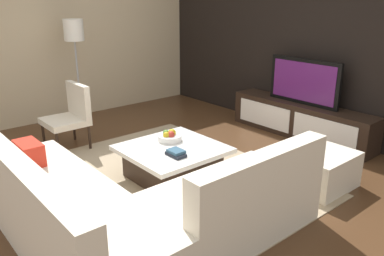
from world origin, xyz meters
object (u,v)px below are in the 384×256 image
Objects in this scene: media_console at (300,120)px; accent_chair_near at (71,112)px; sectional_couch at (125,206)px; ottoman at (316,168)px; floor_lamp at (74,38)px; fruit_bowl at (170,137)px; television at (304,82)px; coffee_table at (173,162)px; book_stack at (176,153)px.

media_console is 3.27m from accent_chair_near.
sectional_couch is 2.16m from ottoman.
floor_lamp reaches higher than ottoman.
media_console is at bearing 82.77° from fruit_bowl.
television is 1.08× the size of coffee_table.
accent_chair_near is at bearing -31.82° from floor_lamp.
television is at bearing 131.15° from ottoman.
book_stack is (0.12, -2.42, -0.41)m from television.
fruit_bowl reaches higher than book_stack.
floor_lamp is 3.98m from ottoman.
coffee_table is at bearing -92.49° from television.
floor_lamp is 7.55× the size of book_stack.
ottoman is at bearing 43.70° from coffee_table.
floor_lamp is (-2.61, -2.21, 1.13)m from media_console.
television is 1.30× the size of accent_chair_near.
media_console is at bearing -90.00° from television.
book_stack is at bearing 1.09° from accent_chair_near.
book_stack is (0.40, -0.22, -0.02)m from fruit_bowl.
accent_chair_near is (-1.77, -2.74, 0.24)m from media_console.
television is 5.16× the size of book_stack.
book_stack reaches higher than coffee_table.
book_stack is (-0.40, 0.87, 0.12)m from sectional_couch.
fruit_bowl is (-0.18, 0.10, 0.23)m from coffee_table.
sectional_couch reaches higher than media_console.
fruit_bowl reaches higher than media_console.
fruit_bowl reaches higher than coffee_table.
ottoman is (1.05, -1.20, -0.05)m from media_console.
media_console is at bearing 99.08° from sectional_couch.
coffee_table is 1.20× the size of accent_chair_near.
fruit_bowl reaches higher than ottoman.
sectional_couch is (0.53, -3.29, -0.54)m from television.
accent_chair_near is 1.59m from fruit_bowl.
accent_chair_near reaches higher than media_console.
sectional_couch is 1.54× the size of floor_lamp.
sectional_couch is 2.92× the size of accent_chair_near.
coffee_table is (-0.63, 1.00, -0.08)m from sectional_couch.
ottoman is at bearing -48.85° from television.
accent_chair_near reaches higher than coffee_table.
coffee_table is at bearing 122.12° from sectional_couch.
media_console is 1.59m from ottoman.
accent_chair_near is at bearing -170.54° from book_stack.
coffee_table is 0.31m from fruit_bowl.
ottoman is 1.55m from book_stack.
accent_chair_near is at bearing 166.33° from sectional_couch.
media_console is at bearing 40.27° from floor_lamp.
book_stack is (0.12, -2.42, 0.16)m from media_console.
sectional_couch is 11.60× the size of book_stack.
sectional_couch is 1.37m from fruit_bowl.
fruit_bowl is (-0.28, -2.20, -0.39)m from television.
television is 0.44× the size of sectional_couch.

